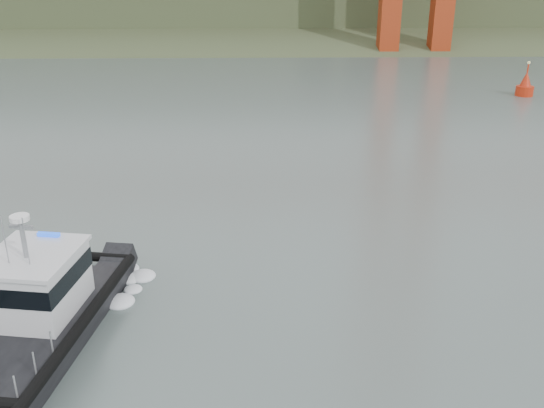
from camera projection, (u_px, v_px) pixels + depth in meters
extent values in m
plane|color=#465350|center=(313.00, 333.00, 24.66)|extent=(400.00, 400.00, 0.00)
cube|color=#41522E|center=(269.00, 39.00, 109.67)|extent=(500.00, 44.72, 16.25)
cube|color=black|center=(3.00, 328.00, 24.23)|extent=(3.00, 11.40, 1.24)
cube|color=black|center=(69.00, 333.00, 23.91)|extent=(3.00, 11.40, 1.24)
cube|color=black|center=(28.00, 327.00, 23.41)|extent=(5.52, 10.29, 0.26)
cube|color=silver|center=(36.00, 284.00, 23.85)|extent=(3.60, 4.12, 2.37)
cube|color=black|center=(34.00, 275.00, 23.69)|extent=(3.67, 4.19, 0.77)
cube|color=silver|center=(31.00, 255.00, 23.37)|extent=(3.84, 4.36, 0.16)
cylinder|color=gray|center=(23.00, 239.00, 22.76)|extent=(0.16, 0.16, 1.85)
cylinder|color=white|center=(20.00, 218.00, 22.43)|extent=(0.72, 0.72, 0.19)
cylinder|color=#B2230C|center=(524.00, 92.00, 65.88)|extent=(1.88, 1.88, 1.25)
cone|color=#B2230C|center=(526.00, 80.00, 65.40)|extent=(1.46, 1.46, 1.88)
cylinder|color=#B2230C|center=(528.00, 69.00, 64.93)|extent=(0.17, 0.17, 1.04)
sphere|color=#E5D87F|center=(529.00, 63.00, 64.69)|extent=(0.31, 0.31, 0.31)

